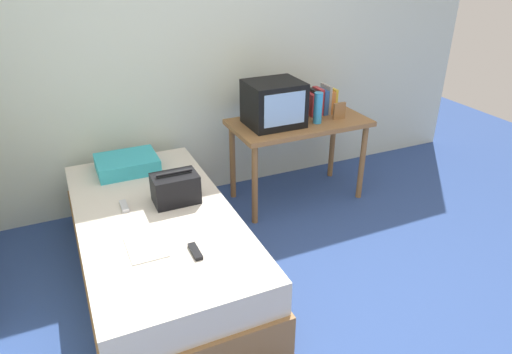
% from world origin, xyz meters
% --- Properties ---
extents(ground_plane, '(8.00, 8.00, 0.00)m').
position_xyz_m(ground_plane, '(0.00, 0.00, 0.00)').
color(ground_plane, '#2D4784').
extents(wall_back, '(5.20, 0.10, 2.60)m').
position_xyz_m(wall_back, '(0.00, 2.00, 1.30)').
color(wall_back, silver).
rests_on(wall_back, ground).
extents(bed, '(1.00, 2.00, 0.51)m').
position_xyz_m(bed, '(-0.89, 0.85, 0.25)').
color(bed, olive).
rests_on(bed, ground).
extents(desk, '(1.16, 0.60, 0.74)m').
position_xyz_m(desk, '(0.51, 1.47, 0.64)').
color(desk, olive).
rests_on(desk, ground).
extents(tv, '(0.44, 0.39, 0.36)m').
position_xyz_m(tv, '(0.26, 1.47, 0.92)').
color(tv, black).
rests_on(tv, desk).
extents(water_bottle, '(0.07, 0.07, 0.26)m').
position_xyz_m(water_bottle, '(0.61, 1.36, 0.87)').
color(water_bottle, '#3399DB').
rests_on(water_bottle, desk).
extents(book_row, '(0.26, 0.16, 0.25)m').
position_xyz_m(book_row, '(0.77, 1.56, 0.84)').
color(book_row, '#B72D33').
rests_on(book_row, desk).
extents(picture_frame, '(0.11, 0.02, 0.14)m').
position_xyz_m(picture_frame, '(0.83, 1.37, 0.81)').
color(picture_frame, olive).
rests_on(picture_frame, desk).
extents(pillow, '(0.45, 0.36, 0.11)m').
position_xyz_m(pillow, '(-0.93, 1.57, 0.57)').
color(pillow, '#33A8B7').
rests_on(pillow, bed).
extents(handbag, '(0.30, 0.20, 0.23)m').
position_xyz_m(handbag, '(-0.72, 0.95, 0.62)').
color(handbag, black).
rests_on(handbag, bed).
extents(magazine, '(0.21, 0.29, 0.01)m').
position_xyz_m(magazine, '(-1.03, 0.51, 0.52)').
color(magazine, white).
rests_on(magazine, bed).
extents(remote_dark, '(0.04, 0.16, 0.02)m').
position_xyz_m(remote_dark, '(-0.78, 0.34, 0.53)').
color(remote_dark, black).
rests_on(remote_dark, bed).
extents(remote_silver, '(0.04, 0.14, 0.02)m').
position_xyz_m(remote_silver, '(-1.06, 1.01, 0.53)').
color(remote_silver, '#B7B7BC').
rests_on(remote_silver, bed).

